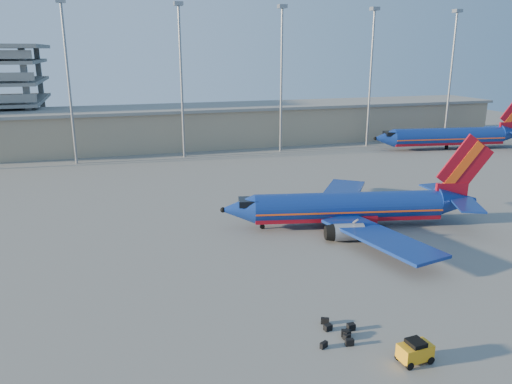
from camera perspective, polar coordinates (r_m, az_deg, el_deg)
The scene contains 7 objects.
ground at distance 57.33m, azimuth 4.19°, elevation -4.76°, with size 220.00×220.00×0.00m, color slate.
terminal_building at distance 113.04m, azimuth -1.65°, elevation 7.83°, with size 122.00×16.00×8.50m.
light_mast_row at distance 99.08m, azimuth -2.69°, elevation 14.37°, with size 101.60×1.60×28.65m.
aircraft_main at distance 59.95m, azimuth 11.08°, elevation -1.74°, with size 31.76×30.24×10.87m.
aircraft_second at distance 113.27m, azimuth 21.45°, elevation 5.94°, with size 34.83×13.47×11.84m.
baggage_tug at distance 36.53m, azimuth 17.73°, elevation -16.92°, with size 2.36×1.56×1.62m.
luggage_pile at distance 38.51m, azimuth 9.60°, elevation -15.55°, with size 3.54×3.64×0.52m.
Camera 1 is at (-19.64, -49.93, 20.19)m, focal length 35.00 mm.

